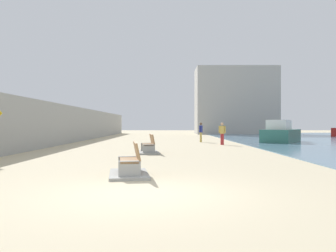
{
  "coord_description": "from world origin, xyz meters",
  "views": [
    {
      "loc": [
        0.51,
        -7.5,
        1.49
      ],
      "look_at": [
        0.61,
        17.22,
        1.36
      ],
      "focal_mm": 37.6,
      "sensor_mm": 36.0,
      "label": 1
    }
  ],
  "objects": [
    {
      "name": "ground_plane",
      "position": [
        0.0,
        18.0,
        0.0
      ],
      "size": [
        120.0,
        120.0,
        0.0
      ],
      "primitive_type": "plane",
      "color": "#C6B793"
    },
    {
      "name": "seawall",
      "position": [
        -7.5,
        18.0,
        1.47
      ],
      "size": [
        0.8,
        64.0,
        2.94
      ],
      "primitive_type": "cube",
      "color": "#9E9E99",
      "rests_on": "ground"
    },
    {
      "name": "bench_near",
      "position": [
        -0.6,
        2.71,
        0.23
      ],
      "size": [
        1.38,
        2.23,
        0.98
      ],
      "color": "#9E9E99",
      "rests_on": "ground"
    },
    {
      "name": "bench_far",
      "position": [
        -0.51,
        10.53,
        0.23
      ],
      "size": [
        1.38,
        2.23,
        0.98
      ],
      "color": "#9E9E99",
      "rests_on": "ground"
    },
    {
      "name": "person_walking",
      "position": [
        4.42,
        17.81,
        0.93
      ],
      "size": [
        0.48,
        0.31,
        1.62
      ],
      "color": "#B22D33",
      "rests_on": "ground"
    },
    {
      "name": "person_standing",
      "position": [
        3.23,
        21.53,
        0.95
      ],
      "size": [
        0.31,
        0.48,
        1.63
      ],
      "color": "gold",
      "rests_on": "ground"
    },
    {
      "name": "boat_distant",
      "position": [
        9.61,
        20.84,
        0.72
      ],
      "size": [
        4.29,
        5.13,
        1.79
      ],
      "color": "#337060",
      "rests_on": "water_bay"
    },
    {
      "name": "harbor_building",
      "position": [
        10.76,
        46.0,
        4.99
      ],
      "size": [
        12.0,
        6.0,
        9.99
      ],
      "primitive_type": "cube",
      "color": "#ADAAA3",
      "rests_on": "ground"
    }
  ]
}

